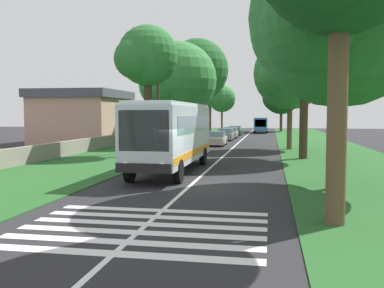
% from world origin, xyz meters
% --- Properties ---
extents(ground, '(160.00, 160.00, 0.00)m').
position_xyz_m(ground, '(0.00, 0.00, 0.00)').
color(ground, '#262628').
extents(grass_verge_left, '(120.00, 8.00, 0.04)m').
position_xyz_m(grass_verge_left, '(15.00, 8.20, 0.02)').
color(grass_verge_left, '#235623').
rests_on(grass_verge_left, ground).
extents(grass_verge_right, '(120.00, 8.00, 0.04)m').
position_xyz_m(grass_verge_right, '(15.00, -8.20, 0.02)').
color(grass_verge_right, '#235623').
rests_on(grass_verge_right, ground).
extents(centre_line, '(110.00, 0.16, 0.01)m').
position_xyz_m(centre_line, '(15.00, 0.00, 0.00)').
color(centre_line, silver).
rests_on(centre_line, ground).
extents(coach_bus, '(11.16, 2.62, 3.73)m').
position_xyz_m(coach_bus, '(4.42, 1.80, 2.15)').
color(coach_bus, silver).
rests_on(coach_bus, ground).
extents(zebra_crossing, '(4.95, 6.80, 0.01)m').
position_xyz_m(zebra_crossing, '(-7.35, 0.00, 0.00)').
color(zebra_crossing, silver).
rests_on(zebra_crossing, ground).
extents(trailing_car_0, '(4.30, 1.78, 1.43)m').
position_xyz_m(trailing_car_0, '(24.59, 1.85, 0.67)').
color(trailing_car_0, '#B7A893').
rests_on(trailing_car_0, ground).
extents(trailing_car_1, '(4.30, 1.78, 1.43)m').
position_xyz_m(trailing_car_1, '(33.43, 1.83, 0.67)').
color(trailing_car_1, gray).
rests_on(trailing_car_1, ground).
extents(trailing_car_2, '(4.30, 1.78, 1.43)m').
position_xyz_m(trailing_car_2, '(38.93, 1.75, 0.67)').
color(trailing_car_2, '#B7A893').
rests_on(trailing_car_2, ground).
extents(trailing_car_3, '(4.30, 1.78, 1.43)m').
position_xyz_m(trailing_car_3, '(45.73, 1.65, 0.67)').
color(trailing_car_3, '#145933').
rests_on(trailing_car_3, ground).
extents(trailing_minibus_0, '(6.00, 2.14, 2.53)m').
position_xyz_m(trailing_minibus_0, '(54.59, -1.85, 1.55)').
color(trailing_minibus_0, teal).
rests_on(trailing_minibus_0, ground).
extents(roadside_tree_left_0, '(5.34, 4.50, 9.69)m').
position_xyz_m(roadside_tree_left_0, '(12.95, 5.72, 7.30)').
color(roadside_tree_left_0, '#3D2D1E').
rests_on(roadside_tree_left_0, grass_verge_left).
extents(roadside_tree_left_1, '(6.06, 5.00, 8.44)m').
position_xyz_m(roadside_tree_left_1, '(62.06, 5.54, 5.83)').
color(roadside_tree_left_1, brown).
rests_on(roadside_tree_left_1, grass_verge_left).
extents(roadside_tree_left_2, '(8.42, 7.55, 10.15)m').
position_xyz_m(roadside_tree_left_2, '(23.24, 5.63, 6.26)').
color(roadside_tree_left_2, '#4C3826').
rests_on(roadside_tree_left_2, grass_verge_left).
extents(roadside_tree_left_3, '(6.23, 5.14, 9.42)m').
position_xyz_m(roadside_tree_left_3, '(52.41, 6.56, 6.75)').
color(roadside_tree_left_3, '#4C3826').
rests_on(roadside_tree_left_3, grass_verge_left).
extents(roadside_tree_left_4, '(9.28, 7.48, 12.03)m').
position_xyz_m(roadside_tree_left_4, '(32.95, 5.46, 8.11)').
color(roadside_tree_left_4, '#3D2D1E').
rests_on(roadside_tree_left_4, grass_verge_left).
extents(roadside_tree_right_0, '(8.90, 7.30, 12.32)m').
position_xyz_m(roadside_tree_right_0, '(12.58, -5.49, 8.49)').
color(roadside_tree_right_0, '#3D2D1E').
rests_on(roadside_tree_right_0, grass_verge_right).
extents(roadside_tree_right_2, '(7.16, 6.42, 9.92)m').
position_xyz_m(roadside_tree_right_2, '(20.87, -4.97, 6.61)').
color(roadside_tree_right_2, brown).
rests_on(roadside_tree_right_2, grass_verge_right).
extents(roadside_tree_right_3, '(8.78, 7.56, 10.93)m').
position_xyz_m(roadside_tree_right_3, '(0.40, -6.10, 7.00)').
color(roadside_tree_right_3, '#3D2D1E').
rests_on(roadside_tree_right_3, grass_verge_right).
extents(roadside_tree_right_4, '(8.19, 6.75, 9.81)m').
position_xyz_m(roadside_tree_right_4, '(61.73, -5.07, 6.28)').
color(roadside_tree_right_4, '#4C3826').
rests_on(roadside_tree_right_4, grass_verge_right).
extents(utility_pole, '(0.24, 1.40, 8.47)m').
position_xyz_m(utility_pole, '(15.71, 5.56, 4.42)').
color(utility_pole, '#473828').
rests_on(utility_pole, grass_verge_left).
extents(roadside_wall, '(70.00, 0.40, 1.09)m').
position_xyz_m(roadside_wall, '(20.00, 11.60, 0.58)').
color(roadside_wall, gray).
rests_on(roadside_wall, grass_verge_left).
extents(roadside_building, '(10.07, 8.76, 5.67)m').
position_xyz_m(roadside_building, '(26.07, 16.74, 2.88)').
color(roadside_building, tan).
rests_on(roadside_building, ground).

